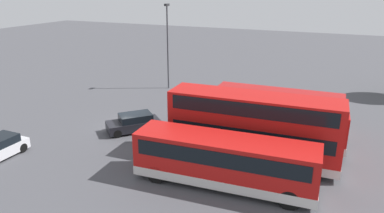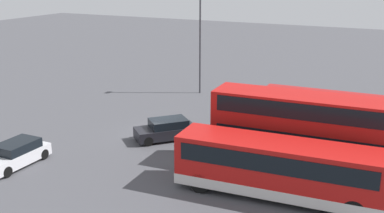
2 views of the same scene
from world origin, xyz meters
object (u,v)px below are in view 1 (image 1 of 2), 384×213
object	(u,v)px
bus_double_decker_third	(253,126)
bus_single_deck_fourth	(224,160)
car_small_green	(134,123)
lamp_post_tall	(168,41)
bus_single_deck_second	(263,122)
bus_single_deck_near_end	(277,107)

from	to	relation	value
bus_double_decker_third	bus_single_deck_fourth	bearing A→B (deg)	-10.31
bus_double_decker_third	car_small_green	size ratio (longest dim) A/B	2.62
lamp_post_tall	bus_double_decker_third	bearing A→B (deg)	44.35
bus_single_deck_second	bus_single_deck_fourth	xyz separation A→B (m)	(6.87, -0.61, -0.00)
car_small_green	lamp_post_tall	size ratio (longest dim) A/B	0.46
bus_single_deck_fourth	car_small_green	world-z (taller)	bus_single_deck_fourth
bus_single_deck_fourth	lamp_post_tall	xyz separation A→B (m)	(-17.19, -12.55, 3.68)
bus_single_deck_near_end	bus_single_deck_second	xyz separation A→B (m)	(3.86, -0.27, 0.00)
bus_single_deck_second	bus_double_decker_third	size ratio (longest dim) A/B	1.04
bus_single_deck_near_end	bus_double_decker_third	bearing A→B (deg)	-1.68
bus_single_deck_second	car_small_green	world-z (taller)	bus_single_deck_second
bus_double_decker_third	car_small_green	xyz separation A→B (m)	(-1.18, -9.89, -1.75)
bus_single_deck_near_end	lamp_post_tall	world-z (taller)	lamp_post_tall
bus_double_decker_third	lamp_post_tall	bearing A→B (deg)	-135.65
bus_single_deck_near_end	bus_single_deck_fourth	bearing A→B (deg)	-4.66
bus_single_deck_second	lamp_post_tall	bearing A→B (deg)	-128.10
bus_double_decker_third	bus_single_deck_fourth	distance (m)	3.82
bus_single_deck_near_end	bus_single_deck_second	bearing A→B (deg)	-3.99
bus_single_deck_near_end	lamp_post_tall	bearing A→B (deg)	-115.67
bus_double_decker_third	car_small_green	distance (m)	10.11
car_small_green	lamp_post_tall	bearing A→B (deg)	-164.92
bus_single_deck_near_end	car_small_green	bearing A→B (deg)	-59.77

